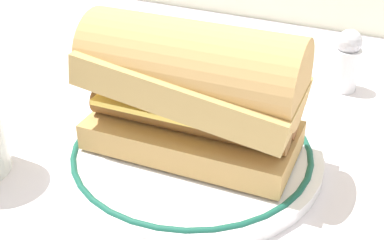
{
  "coord_description": "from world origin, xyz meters",
  "views": [
    {
      "loc": [
        0.17,
        -0.37,
        0.3
      ],
      "look_at": [
        -0.01,
        -0.0,
        0.04
      ],
      "focal_mm": 47.46,
      "sensor_mm": 36.0,
      "label": 1
    }
  ],
  "objects": [
    {
      "name": "sausage_sandwich",
      "position": [
        -0.01,
        -0.0,
        0.08
      ],
      "size": [
        0.21,
        0.1,
        0.13
      ],
      "rotation": [
        0.0,
        0.0,
        0.03
      ],
      "color": "tan",
      "rests_on": "plate"
    },
    {
      "name": "ground_plane",
      "position": [
        0.0,
        0.0,
        0.0
      ],
      "size": [
        1.5,
        1.5,
        0.0
      ],
      "primitive_type": "plane",
      "color": "silver"
    },
    {
      "name": "plate",
      "position": [
        -0.01,
        -0.0,
        0.01
      ],
      "size": [
        0.26,
        0.26,
        0.01
      ],
      "color": "white",
      "rests_on": "ground_plane"
    },
    {
      "name": "salt_shaker",
      "position": [
        0.1,
        0.21,
        0.04
      ],
      "size": [
        0.03,
        0.03,
        0.08
      ],
      "color": "white",
      "rests_on": "ground_plane"
    }
  ]
}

